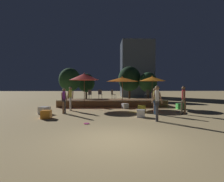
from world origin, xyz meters
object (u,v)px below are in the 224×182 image
object	(u,v)px
bistro_chair_0	(113,93)
background_tree_0	(129,79)
patio_umbrella_2	(122,79)
background_tree_3	(69,82)
background_tree_4	(70,80)
cube_seat_2	(44,110)
background_tree_1	(148,82)
bistro_chair_3	(89,94)
patio_umbrella_0	(84,77)
cube_seat_4	(125,106)
person_1	(155,100)
bistro_chair_2	(147,93)
person_4	(183,99)
cube_seat_1	(142,109)
patio_umbrella_1	(152,79)
bistro_chair_1	(100,93)
person_2	(70,97)
person_0	(64,100)
cube_seat_0	(46,114)
frisbee_disc	(87,124)
background_tree_2	(86,83)
person_3	(157,101)

from	to	relation	value
bistro_chair_0	background_tree_0	distance (m)	7.92
patio_umbrella_2	bistro_chair_0	world-z (taller)	patio_umbrella_2
background_tree_3	background_tree_4	xyz separation A→B (m)	(1.05, -4.43, 0.24)
cube_seat_2	background_tree_1	xyz separation A→B (m)	(9.50, 10.30, 2.10)
bistro_chair_3	patio_umbrella_0	bearing A→B (deg)	33.68
background_tree_4	background_tree_1	bearing A→B (deg)	0.40
patio_umbrella_0	bistro_chair_0	world-z (taller)	patio_umbrella_0
patio_umbrella_0	background_tree_3	distance (m)	11.88
cube_seat_4	person_1	world-z (taller)	person_1
bistro_chair_0	bistro_chair_2	distance (m)	3.31
cube_seat_4	person_4	xyz separation A→B (m)	(3.48, -3.35, 0.84)
cube_seat_1	background_tree_0	world-z (taller)	background_tree_0
patio_umbrella_1	patio_umbrella_2	size ratio (longest dim) A/B	0.99
bistro_chair_1	background_tree_4	size ratio (longest dim) A/B	0.22
patio_umbrella_1	background_tree_0	distance (m)	8.23
cube_seat_2	background_tree_4	size ratio (longest dim) A/B	0.18
cube_seat_1	person_1	world-z (taller)	person_1
patio_umbrella_1	cube_seat_4	world-z (taller)	patio_umbrella_1
person_4	person_2	bearing A→B (deg)	-177.13
person_4	background_tree_0	distance (m)	12.66
cube_seat_1	background_tree_0	bearing A→B (deg)	86.71
person_0	person_2	xyz separation A→B (m)	(0.14, 1.45, 0.06)
background_tree_4	background_tree_3	bearing A→B (deg)	103.36
cube_seat_0	patio_umbrella_2	bearing A→B (deg)	47.32
person_2	background_tree_3	distance (m)	13.41
cube_seat_4	frisbee_disc	world-z (taller)	cube_seat_4
patio_umbrella_0	cube_seat_1	distance (m)	5.76
person_1	bistro_chair_2	world-z (taller)	person_1
cube_seat_4	bistro_chair_1	distance (m)	3.25
cube_seat_2	bistro_chair_2	size ratio (longest dim) A/B	0.82
background_tree_0	background_tree_4	xyz separation A→B (m)	(-7.73, -1.65, -0.20)
person_4	background_tree_2	size ratio (longest dim) A/B	0.50
patio_umbrella_1	bistro_chair_2	bearing A→B (deg)	100.66
patio_umbrella_0	person_1	xyz separation A→B (m)	(5.09, -3.73, -1.72)
patio_umbrella_1	bistro_chair_1	xyz separation A→B (m)	(-4.70, 1.35, -1.34)
cube_seat_1	person_3	distance (m)	3.36
cube_seat_0	person_1	world-z (taller)	person_1
cube_seat_2	background_tree_1	world-z (taller)	background_tree_1
cube_seat_1	cube_seat_4	size ratio (longest dim) A/B	1.10
patio_umbrella_2	person_3	distance (m)	6.67
background_tree_0	background_tree_4	distance (m)	7.91
patio_umbrella_1	person_0	world-z (taller)	patio_umbrella_1
patio_umbrella_2	cube_seat_1	bearing A→B (deg)	-70.68
bistro_chair_3	bistro_chair_2	bearing A→B (deg)	150.16
bistro_chair_0	bistro_chair_1	bearing A→B (deg)	91.98
bistro_chair_2	background_tree_1	size ratio (longest dim) A/B	0.25
patio_umbrella_1	cube_seat_2	bearing A→B (deg)	-155.81
person_4	background_tree_0	xyz separation A→B (m)	(-1.87, 12.39, 1.82)
cube_seat_1	cube_seat_2	xyz separation A→B (m)	(-6.69, -0.62, -0.00)
cube_seat_1	background_tree_2	size ratio (longest dim) A/B	0.18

